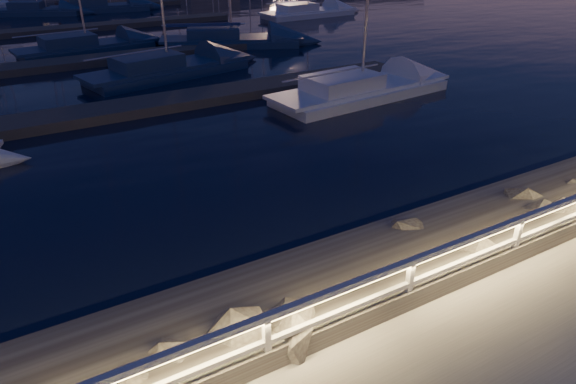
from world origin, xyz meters
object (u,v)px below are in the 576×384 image
Objects in this scene: sailboat_d at (357,89)px; sailboat_l at (306,12)px; sailboat_n at (36,10)px; sailboat_c at (164,68)px; guard_rail at (484,243)px; sailboat_g at (83,46)px; sailboat_h at (228,39)px; sailboat_k at (99,7)px.

sailboat_l is (11.20, 22.32, -0.01)m from sailboat_d.
sailboat_l is 24.57m from sailboat_n.
sailboat_c is 0.99× the size of sailboat_d.
sailboat_l is (17.86, 35.16, -0.93)m from guard_rail.
sailboat_g is at bearing 113.67° from sailboat_d.
sailboat_d is 36.81m from sailboat_n.
sailboat_h reaches higher than sailboat_k.
sailboat_n is (-9.29, 21.64, -0.01)m from sailboat_h.
sailboat_g is 0.92× the size of sailboat_h.
sailboat_h reaches higher than sailboat_d.
guard_rail is at bearing -63.21° from sailboat_n.
sailboat_g is at bearing 95.10° from sailboat_c.
sailboat_d is (6.66, 12.85, -0.93)m from guard_rail.
sailboat_d is at bearing 62.60° from guard_rail.
sailboat_h is at bearing 30.53° from sailboat_c.
sailboat_c is 8.60m from sailboat_g.
sailboat_n is at bearing 144.80° from sailboat_l.
guard_rail is at bearing -92.91° from sailboat_g.
sailboat_d is 13.94m from sailboat_h.
sailboat_h reaches higher than sailboat_l.
sailboat_n is at bearing -178.92° from sailboat_k.
sailboat_k is 1.01× the size of sailboat_l.
sailboat_d is at bearing -51.62° from sailboat_n.
sailboat_k is 1.18× the size of sailboat_n.
sailboat_d is 1.03× the size of sailboat_l.
sailboat_l is at bearing 58.36° from sailboat_d.
sailboat_k is 19.78m from sailboat_l.
sailboat_g is 0.94× the size of sailboat_k.
sailboat_g is 9.13m from sailboat_h.
sailboat_c is at bearing -87.72° from sailboat_k.
guard_rail is 14.50m from sailboat_d.
sailboat_g reaches higher than guard_rail.
sailboat_c is 1.18× the size of sailboat_n.
sailboat_l is at bearing 59.10° from sailboat_h.
sailboat_c reaches higher than sailboat_n.
sailboat_k reaches higher than sailboat_g.
sailboat_n is (-9.48, 35.57, -0.01)m from sailboat_d.
guard_rail is 21.07m from sailboat_c.
sailboat_d is 1.02× the size of sailboat_k.
sailboat_k reaches higher than sailboat_l.
sailboat_d is (6.45, -8.20, -0.02)m from sailboat_c.
guard_rail is at bearing -85.68° from sailboat_k.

